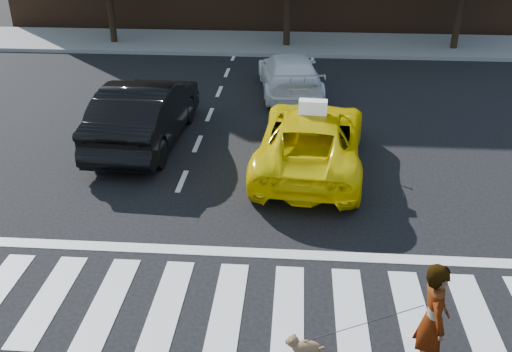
# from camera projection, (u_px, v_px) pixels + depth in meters

# --- Properties ---
(ground) EXTENTS (120.00, 120.00, 0.00)m
(ground) POSITION_uv_depth(u_px,v_px,m) (227.00, 308.00, 9.32)
(ground) COLOR black
(ground) RESTS_ON ground
(crosswalk) EXTENTS (13.00, 2.40, 0.01)m
(crosswalk) POSITION_uv_depth(u_px,v_px,m) (227.00, 308.00, 9.32)
(crosswalk) COLOR silver
(crosswalk) RESTS_ON ground
(stop_line) EXTENTS (12.00, 0.30, 0.01)m
(stop_line) POSITION_uv_depth(u_px,v_px,m) (237.00, 252.00, 10.74)
(stop_line) COLOR silver
(stop_line) RESTS_ON ground
(sidewalk_far) EXTENTS (30.00, 4.00, 0.15)m
(sidewalk_far) POSITION_uv_depth(u_px,v_px,m) (275.00, 43.00, 24.85)
(sidewalk_far) COLOR slate
(sidewalk_far) RESTS_ON ground
(taxi) EXTENTS (2.86, 5.44, 1.46)m
(taxi) POSITION_uv_depth(u_px,v_px,m) (311.00, 139.00, 13.74)
(taxi) COLOR yellow
(taxi) RESTS_ON ground
(black_sedan) EXTENTS (2.03, 5.21, 1.69)m
(black_sedan) POSITION_uv_depth(u_px,v_px,m) (145.00, 112.00, 15.05)
(black_sedan) COLOR black
(black_sedan) RESTS_ON ground
(white_suv) EXTENTS (2.46, 4.80, 1.33)m
(white_suv) POSITION_uv_depth(u_px,v_px,m) (290.00, 74.00, 18.76)
(white_suv) COLOR white
(white_suv) RESTS_ON ground
(woman) EXTENTS (0.44, 0.66, 1.80)m
(woman) POSITION_uv_depth(u_px,v_px,m) (433.00, 320.00, 7.74)
(woman) COLOR #999999
(woman) RESTS_ON ground
(dog) EXTENTS (0.59, 0.33, 0.34)m
(dog) POSITION_uv_depth(u_px,v_px,m) (304.00, 347.00, 8.26)
(dog) COLOR #8C5E47
(dog) RESTS_ON ground
(taxi_sign) EXTENTS (0.67, 0.33, 0.32)m
(taxi_sign) POSITION_uv_depth(u_px,v_px,m) (313.00, 107.00, 13.16)
(taxi_sign) COLOR white
(taxi_sign) RESTS_ON taxi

